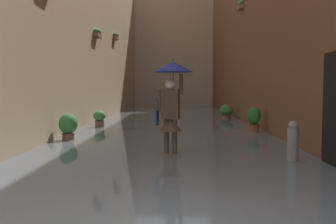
{
  "coord_description": "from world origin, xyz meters",
  "views": [
    {
      "loc": [
        -0.22,
        3.21,
        1.54
      ],
      "look_at": [
        -0.04,
        -4.96,
        1.02
      ],
      "focal_mm": 40.27,
      "sensor_mm": 36.0,
      "label": 1
    }
  ],
  "objects_px": {
    "person_wading": "(171,93)",
    "potted_plant_far_left": "(226,113)",
    "potted_plant_mid_left": "(225,111)",
    "potted_plant_near_left": "(254,120)",
    "potted_plant_mid_right": "(100,119)",
    "mooring_bollard": "(293,143)",
    "potted_plant_far_right": "(68,127)"
  },
  "relations": [
    {
      "from": "mooring_bollard",
      "to": "potted_plant_far_left",
      "type": "bearing_deg",
      "value": -90.4
    },
    {
      "from": "person_wading",
      "to": "potted_plant_mid_right",
      "type": "bearing_deg",
      "value": -63.82
    },
    {
      "from": "potted_plant_far_right",
      "to": "potted_plant_near_left",
      "type": "bearing_deg",
      "value": -160.5
    },
    {
      "from": "potted_plant_far_right",
      "to": "mooring_bollard",
      "type": "height_order",
      "value": "mooring_bollard"
    },
    {
      "from": "potted_plant_mid_left",
      "to": "potted_plant_mid_right",
      "type": "xyz_separation_m",
      "value": [
        5.26,
        5.23,
        0.01
      ]
    },
    {
      "from": "potted_plant_mid_right",
      "to": "mooring_bollard",
      "type": "bearing_deg",
      "value": 129.1
    },
    {
      "from": "person_wading",
      "to": "mooring_bollard",
      "type": "relative_size",
      "value": 2.43
    },
    {
      "from": "potted_plant_mid_left",
      "to": "potted_plant_far_left",
      "type": "bearing_deg",
      "value": 86.12
    },
    {
      "from": "person_wading",
      "to": "potted_plant_near_left",
      "type": "relative_size",
      "value": 2.34
    },
    {
      "from": "potted_plant_mid_left",
      "to": "mooring_bollard",
      "type": "height_order",
      "value": "mooring_bollard"
    },
    {
      "from": "potted_plant_mid_left",
      "to": "mooring_bollard",
      "type": "xyz_separation_m",
      "value": [
        0.15,
        11.51,
        0.06
      ]
    },
    {
      "from": "person_wading",
      "to": "potted_plant_mid_right",
      "type": "xyz_separation_m",
      "value": [
        2.71,
        -5.51,
        -1.04
      ]
    },
    {
      "from": "potted_plant_mid_left",
      "to": "mooring_bollard",
      "type": "relative_size",
      "value": 0.79
    },
    {
      "from": "mooring_bollard",
      "to": "potted_plant_near_left",
      "type": "bearing_deg",
      "value": -92.65
    },
    {
      "from": "potted_plant_far_right",
      "to": "potted_plant_far_left",
      "type": "height_order",
      "value": "potted_plant_far_right"
    },
    {
      "from": "person_wading",
      "to": "potted_plant_far_left",
      "type": "distance_m",
      "value": 9.94
    },
    {
      "from": "potted_plant_near_left",
      "to": "mooring_bollard",
      "type": "xyz_separation_m",
      "value": [
        0.22,
        4.78,
        -0.06
      ]
    },
    {
      "from": "person_wading",
      "to": "potted_plant_mid_left",
      "type": "height_order",
      "value": "person_wading"
    },
    {
      "from": "person_wading",
      "to": "potted_plant_near_left",
      "type": "xyz_separation_m",
      "value": [
        -2.62,
        -4.0,
        -0.93
      ]
    },
    {
      "from": "person_wading",
      "to": "mooring_bollard",
      "type": "xyz_separation_m",
      "value": [
        -2.4,
        0.78,
        -0.99
      ]
    },
    {
      "from": "potted_plant_mid_left",
      "to": "potted_plant_far_left",
      "type": "xyz_separation_m",
      "value": [
        0.08,
        1.16,
        -0.0
      ]
    },
    {
      "from": "person_wading",
      "to": "potted_plant_mid_left",
      "type": "relative_size",
      "value": 3.06
    },
    {
      "from": "mooring_bollard",
      "to": "potted_plant_mid_right",
      "type": "bearing_deg",
      "value": -50.9
    },
    {
      "from": "person_wading",
      "to": "potted_plant_near_left",
      "type": "distance_m",
      "value": 4.87
    },
    {
      "from": "person_wading",
      "to": "potted_plant_far_left",
      "type": "relative_size",
      "value": 3.2
    },
    {
      "from": "person_wading",
      "to": "potted_plant_mid_right",
      "type": "height_order",
      "value": "person_wading"
    },
    {
      "from": "potted_plant_near_left",
      "to": "potted_plant_mid_left",
      "type": "distance_m",
      "value": 6.73
    },
    {
      "from": "potted_plant_far_left",
      "to": "mooring_bollard",
      "type": "height_order",
      "value": "mooring_bollard"
    },
    {
      "from": "potted_plant_far_left",
      "to": "potted_plant_far_right",
      "type": "bearing_deg",
      "value": 54.58
    },
    {
      "from": "person_wading",
      "to": "potted_plant_mid_left",
      "type": "bearing_deg",
      "value": -103.37
    },
    {
      "from": "person_wading",
      "to": "potted_plant_far_left",
      "type": "bearing_deg",
      "value": -104.48
    },
    {
      "from": "person_wading",
      "to": "potted_plant_near_left",
      "type": "height_order",
      "value": "person_wading"
    }
  ]
}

